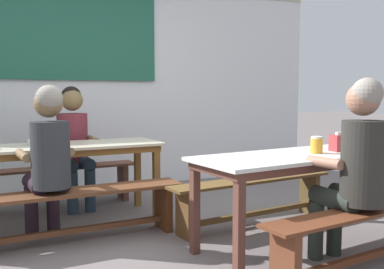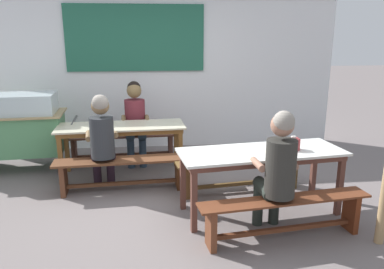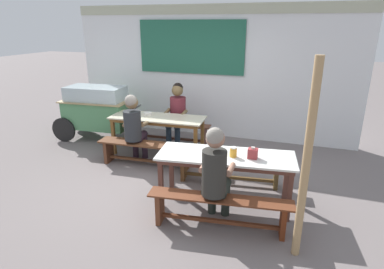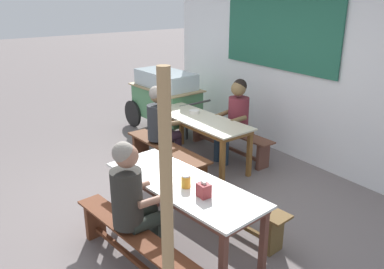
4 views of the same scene
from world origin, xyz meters
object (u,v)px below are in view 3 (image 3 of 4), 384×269
object	(u,v)px
wooden_support_post	(306,165)
condiment_jar	(233,152)
dining_table_far	(158,121)
bench_near_back	(229,166)
bench_far_front	(146,150)
bench_near_front	(219,209)
person_left_back_turned	(134,125)
soup_bowl	(148,114)
dining_table_near	(226,160)
bench_far_back	(169,130)
tissue_box	(253,153)
person_near_front	(215,171)
food_cart	(96,108)
person_center_facing	(177,110)

from	to	relation	value
wooden_support_post	condiment_jar	bearing A→B (deg)	139.89
dining_table_far	bench_near_back	bearing A→B (deg)	-26.51
bench_far_front	bench_near_back	distance (m)	1.54
bench_near_front	person_left_back_turned	xyz separation A→B (m)	(-1.92, 1.43, 0.45)
bench_near_front	soup_bowl	bearing A→B (deg)	133.56
dining_table_near	bench_far_back	size ratio (longest dim) A/B	1.07
bench_near_back	tissue_box	distance (m)	0.91
bench_near_front	person_left_back_turned	bearing A→B (deg)	143.21
dining_table_near	tissue_box	world-z (taller)	tissue_box
dining_table_near	person_near_front	size ratio (longest dim) A/B	1.45
tissue_box	condiment_jar	xyz separation A→B (m)	(-0.25, -0.03, -0.00)
bench_near_front	tissue_box	size ratio (longest dim) A/B	11.24
person_near_front	wooden_support_post	bearing A→B (deg)	-12.90
bench_far_back	soup_bowl	size ratio (longest dim) A/B	11.28
wooden_support_post	person_near_front	bearing A→B (deg)	167.10
person_left_back_turned	soup_bowl	size ratio (longest dim) A/B	8.09
food_cart	person_left_back_turned	size ratio (longest dim) A/B	1.42
person_near_front	wooden_support_post	world-z (taller)	wooden_support_post
bench_near_front	person_near_front	distance (m)	0.47
person_near_front	person_left_back_turned	bearing A→B (deg)	143.22
condiment_jar	person_center_facing	bearing A→B (deg)	128.51
dining_table_near	bench_far_front	distance (m)	1.82
bench_far_back	condiment_jar	bearing A→B (deg)	-48.66
bench_far_front	person_center_facing	size ratio (longest dim) A/B	1.34
food_cart	tissue_box	world-z (taller)	food_cart
bench_far_front	wooden_support_post	distance (m)	3.12
condiment_jar	wooden_support_post	world-z (taller)	wooden_support_post
person_center_facing	soup_bowl	size ratio (longest dim) A/B	8.16
dining_table_far	tissue_box	size ratio (longest dim) A/B	11.60
bench_far_back	person_center_facing	xyz separation A→B (m)	(0.21, -0.05, 0.45)
food_cart	person_left_back_turned	world-z (taller)	person_left_back_turned
food_cart	wooden_support_post	xyz separation A→B (m)	(4.24, -2.53, 0.39)
bench_near_back	bench_near_front	distance (m)	1.22
food_cart	wooden_support_post	size ratio (longest dim) A/B	0.85
condiment_jar	person_near_front	bearing A→B (deg)	-101.16
person_center_facing	person_near_front	bearing A→B (deg)	-59.49
condiment_jar	soup_bowl	world-z (taller)	condiment_jar
bench_far_back	dining_table_near	bearing A→B (deg)	-49.94
dining_table_near	bench_near_front	bearing A→B (deg)	-82.64
bench_near_back	person_near_front	bearing A→B (deg)	-86.02
person_near_front	tissue_box	distance (m)	0.66
bench_near_back	soup_bowl	distance (m)	2.05
tissue_box	wooden_support_post	distance (m)	1.04
tissue_box	person_center_facing	bearing A→B (deg)	133.13
food_cart	dining_table_near	bearing A→B (deg)	-28.32
dining_table_far	bench_far_back	xyz separation A→B (m)	(-0.04, 0.61, -0.37)
condiment_jar	soup_bowl	bearing A→B (deg)	143.21
bench_far_front	tissue_box	world-z (taller)	tissue_box
dining_table_far	dining_table_near	world-z (taller)	same
bench_far_back	bench_near_front	size ratio (longest dim) A/B	1.01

